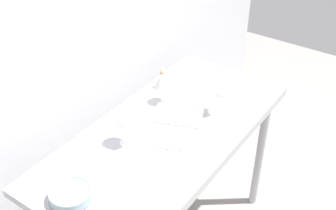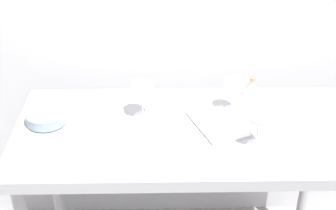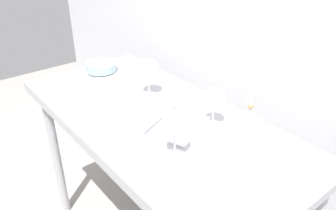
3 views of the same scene
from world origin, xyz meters
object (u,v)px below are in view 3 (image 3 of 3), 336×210
at_px(wine_glass_far_left, 148,70).
at_px(decanter_funnel, 249,117).
at_px(tasting_sheet_lower, 228,164).
at_px(open_notebook, 161,120).
at_px(wine_glass_far_right, 214,99).
at_px(tasting_bowl, 101,66).
at_px(wine_glass_near_right, 175,124).
at_px(tasting_sheet_upper, 136,81).

distance_m(wine_glass_far_left, decanter_funnel, 0.51).
bearing_deg(tasting_sheet_lower, open_notebook, -151.73).
height_order(wine_glass_far_left, wine_glass_far_right, wine_glass_far_left).
height_order(tasting_sheet_lower, tasting_bowl, tasting_bowl).
relative_size(wine_glass_near_right, open_notebook, 0.44).
xyz_separation_m(wine_glass_near_right, wine_glass_far_right, (-0.06, 0.25, -0.01)).
bearing_deg(tasting_sheet_upper, tasting_sheet_lower, -19.51).
height_order(wine_glass_far_right, decanter_funnel, wine_glass_far_right).
distance_m(open_notebook, decanter_funnel, 0.36).
xyz_separation_m(wine_glass_far_right, tasting_sheet_upper, (-0.55, -0.01, -0.12)).
height_order(tasting_sheet_upper, tasting_bowl, tasting_bowl).
bearing_deg(tasting_sheet_upper, tasting_bowl, -171.76).
xyz_separation_m(wine_glass_far_left, open_notebook, (0.23, -0.11, -0.13)).
bearing_deg(tasting_bowl, decanter_funnel, 11.79).
bearing_deg(wine_glass_far_right, wine_glass_far_left, -173.85).
bearing_deg(decanter_funnel, wine_glass_near_right, -96.10).
distance_m(open_notebook, tasting_sheet_upper, 0.41).
bearing_deg(wine_glass_near_right, tasting_sheet_lower, 35.47).
bearing_deg(tasting_sheet_lower, tasting_sheet_upper, -162.75).
height_order(wine_glass_near_right, open_notebook, wine_glass_near_right).
xyz_separation_m(tasting_sheet_lower, tasting_bowl, (-0.99, 0.06, 0.03)).
height_order(wine_glass_far_right, tasting_sheet_lower, wine_glass_far_right).
bearing_deg(tasting_bowl, wine_glass_far_left, 5.49).
distance_m(open_notebook, tasting_bowl, 0.63).
height_order(wine_glass_far_left, tasting_sheet_lower, wine_glass_far_left).
height_order(wine_glass_near_right, tasting_sheet_lower, wine_glass_near_right).
height_order(wine_glass_near_right, wine_glass_far_right, wine_glass_near_right).
distance_m(wine_glass_near_right, tasting_sheet_lower, 0.23).
bearing_deg(open_notebook, wine_glass_near_right, -47.31).
bearing_deg(tasting_bowl, tasting_sheet_upper, 17.57).
xyz_separation_m(tasting_sheet_upper, tasting_bowl, (-0.23, -0.07, 0.03)).
bearing_deg(wine_glass_far_left, wine_glass_far_right, 6.15).
relative_size(tasting_sheet_upper, tasting_sheet_lower, 1.06).
distance_m(wine_glass_far_right, decanter_funnel, 0.16).
height_order(tasting_sheet_lower, decanter_funnel, decanter_funnel).
relative_size(open_notebook, tasting_sheet_lower, 1.86).
bearing_deg(wine_glass_far_right, tasting_sheet_upper, -179.42).
xyz_separation_m(wine_glass_near_right, decanter_funnel, (0.04, 0.36, -0.08)).
distance_m(wine_glass_far_left, open_notebook, 0.28).
relative_size(wine_glass_far_left, decanter_funnel, 1.25).
bearing_deg(tasting_sheet_lower, wine_glass_far_left, -162.10).
bearing_deg(open_notebook, tasting_sheet_upper, 138.35).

